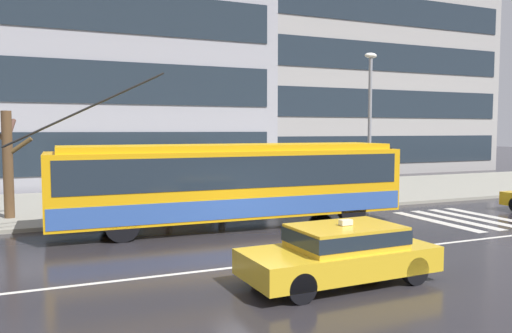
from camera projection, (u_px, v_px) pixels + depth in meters
The scene contains 15 objects.
ground_plane at pixel (266, 251), 13.88m from camera, with size 160.00×160.00×0.00m, color #262327.
sidewalk_slab at pixel (175, 200), 23.39m from camera, with size 80.00×10.00×0.14m, color gray.
crosswalk_stripe_edge_near at pixel (436, 221), 18.39m from camera, with size 0.44×4.40×0.01m, color beige.
crosswalk_stripe_inner_a at pixel (454, 220), 18.74m from camera, with size 0.44×4.40×0.01m, color beige.
crosswalk_stripe_center at pixel (472, 218), 19.09m from camera, with size 0.44×4.40×0.01m, color beige.
crosswalk_stripe_inner_b at pixel (490, 216), 19.45m from camera, with size 0.44×4.40×0.01m, color beige.
lane_centre_line at pixel (285, 262), 12.77m from camera, with size 72.00×0.14×0.01m, color silver.
trolleybus at pixel (233, 181), 17.39m from camera, with size 13.27×2.87×5.20m.
taxi_oncoming_near at pixel (341, 251), 11.01m from camera, with size 4.38×1.98×1.39m.
bus_shelter at pixel (174, 164), 19.90m from camera, with size 3.85×1.71×2.49m.
pedestrian_at_shelter at pixel (167, 173), 20.11m from camera, with size 1.20×1.20×1.92m.
pedestrian_approaching_curb at pixel (222, 172), 20.23m from camera, with size 1.31×1.31×1.92m.
street_lamp at pixel (370, 114), 22.04m from camera, with size 0.60×0.32×6.60m.
street_tree_bare at pixel (8, 161), 18.24m from camera, with size 1.55×1.10×3.92m.
office_tower_corner_right at pixel (355, 44), 41.91m from camera, with size 21.68×10.84×21.08m.
Camera 1 is at (-5.59, -12.48, 3.37)m, focal length 35.06 mm.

